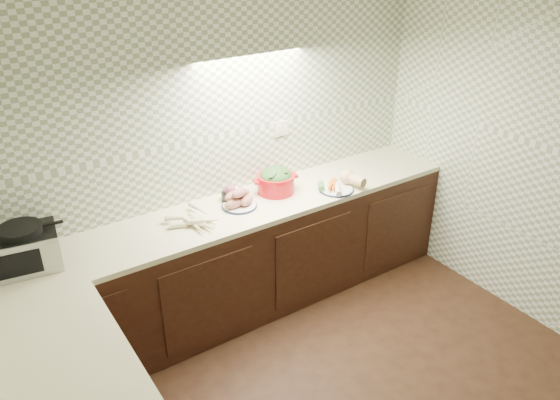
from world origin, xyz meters
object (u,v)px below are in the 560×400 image
dutch_oven (276,180)px  sweet_potato_plate (239,200)px  veg_plate (341,183)px  parsnip_pile (195,217)px  toaster_oven (24,249)px  onion_bowl (232,194)px

dutch_oven → sweet_potato_plate: bearing=-160.8°
dutch_oven → veg_plate: dutch_oven is taller
parsnip_pile → veg_plate: size_ratio=1.15×
toaster_oven → dutch_oven: 1.83m
parsnip_pile → sweet_potato_plate: sweet_potato_plate is taller
toaster_oven → dutch_oven: bearing=9.1°
parsnip_pile → toaster_oven: bearing=177.5°
dutch_oven → veg_plate: 0.52m
parsnip_pile → onion_bowl: bearing=18.9°
toaster_oven → sweet_potato_plate: (1.47, -0.03, -0.08)m
onion_bowl → dutch_oven: size_ratio=0.46×
onion_bowl → dutch_oven: dutch_oven is taller
dutch_oven → veg_plate: size_ratio=1.05×
parsnip_pile → sweet_potato_plate: (0.37, 0.01, 0.02)m
sweet_potato_plate → onion_bowl: sweet_potato_plate is taller
sweet_potato_plate → veg_plate: size_ratio=0.77×
onion_bowl → veg_plate: size_ratio=0.49×
toaster_oven → sweet_potato_plate: toaster_oven is taller
parsnip_pile → veg_plate: (1.19, -0.16, 0.01)m
toaster_oven → parsnip_pile: bearing=6.1°
toaster_oven → veg_plate: size_ratio=1.26×
veg_plate → dutch_oven: bearing=154.1°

